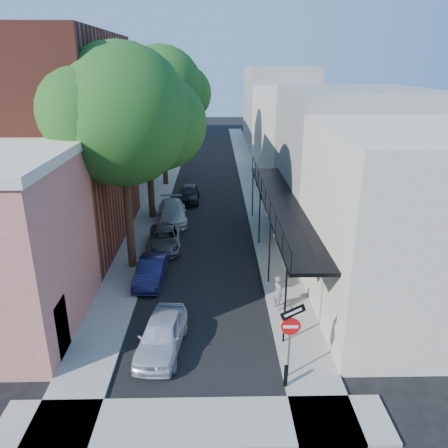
{
  "coord_description": "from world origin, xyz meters",
  "views": [
    {
      "loc": [
        0.68,
        -11.4,
        10.36
      ],
      "look_at": [
        1.1,
        9.07,
        2.8
      ],
      "focal_mm": 35.0,
      "sensor_mm": 36.0,
      "label": 1
    }
  ],
  "objects_px": {
    "parked_car_e": "(189,194)",
    "oak_far": "(167,90)",
    "parked_car_d": "(172,212)",
    "parked_car_c": "(165,239)",
    "oak_mid": "(153,116)",
    "pedestrian": "(278,292)",
    "bollard": "(286,376)",
    "parked_car_b": "(152,271)",
    "parked_car_a": "(162,335)",
    "sign_post": "(291,329)",
    "oak_near": "(131,118)"
  },
  "relations": [
    {
      "from": "sign_post",
      "to": "bollard",
      "type": "xyz_separation_m",
      "value": [
        -0.16,
        -0.47,
        -1.52
      ]
    },
    {
      "from": "sign_post",
      "to": "pedestrian",
      "type": "relative_size",
      "value": 1.9
    },
    {
      "from": "bollard",
      "to": "parked_car_e",
      "type": "height_order",
      "value": "parked_car_e"
    },
    {
      "from": "bollard",
      "to": "pedestrian",
      "type": "relative_size",
      "value": 0.51
    },
    {
      "from": "sign_post",
      "to": "oak_near",
      "type": "distance_m",
      "value": 12.77
    },
    {
      "from": "oak_mid",
      "to": "parked_car_a",
      "type": "bearing_deg",
      "value": -82.58
    },
    {
      "from": "parked_car_d",
      "to": "parked_car_c",
      "type": "bearing_deg",
      "value": -97.39
    },
    {
      "from": "oak_near",
      "to": "parked_car_b",
      "type": "xyz_separation_m",
      "value": [
        0.83,
        -1.91,
        -7.27
      ]
    },
    {
      "from": "parked_car_d",
      "to": "sign_post",
      "type": "bearing_deg",
      "value": -78.44
    },
    {
      "from": "bollard",
      "to": "parked_car_b",
      "type": "height_order",
      "value": "parked_car_b"
    },
    {
      "from": "parked_car_d",
      "to": "parked_car_b",
      "type": "bearing_deg",
      "value": -98.44
    },
    {
      "from": "parked_car_d",
      "to": "parked_car_e",
      "type": "relative_size",
      "value": 1.18
    },
    {
      "from": "parked_car_a",
      "to": "parked_car_d",
      "type": "distance_m",
      "value": 14.6
    },
    {
      "from": "oak_mid",
      "to": "oak_far",
      "type": "relative_size",
      "value": 0.86
    },
    {
      "from": "parked_car_a",
      "to": "parked_car_b",
      "type": "bearing_deg",
      "value": 107.54
    },
    {
      "from": "oak_near",
      "to": "parked_car_e",
      "type": "relative_size",
      "value": 2.91
    },
    {
      "from": "pedestrian",
      "to": "parked_car_d",
      "type": "bearing_deg",
      "value": 1.72
    },
    {
      "from": "bollard",
      "to": "parked_car_b",
      "type": "relative_size",
      "value": 0.22
    },
    {
      "from": "oak_far",
      "to": "pedestrian",
      "type": "distance_m",
      "value": 23.98
    },
    {
      "from": "parked_car_b",
      "to": "parked_car_c",
      "type": "xyz_separation_m",
      "value": [
        0.2,
        4.24,
        -0.02
      ]
    },
    {
      "from": "parked_car_a",
      "to": "parked_car_b",
      "type": "distance_m",
      "value": 5.73
    },
    {
      "from": "sign_post",
      "to": "parked_car_a",
      "type": "distance_m",
      "value": 5.08
    },
    {
      "from": "parked_car_e",
      "to": "oak_far",
      "type": "bearing_deg",
      "value": 109.33
    },
    {
      "from": "oak_far",
      "to": "parked_car_a",
      "type": "height_order",
      "value": "oak_far"
    },
    {
      "from": "sign_post",
      "to": "bollard",
      "type": "height_order",
      "value": "sign_post"
    },
    {
      "from": "oak_far",
      "to": "parked_car_c",
      "type": "distance_m",
      "value": 16.6
    },
    {
      "from": "oak_mid",
      "to": "parked_car_e",
      "type": "xyz_separation_m",
      "value": [
        2.02,
        3.65,
        -6.39
      ]
    },
    {
      "from": "bollard",
      "to": "parked_car_a",
      "type": "distance_m",
      "value": 4.94
    },
    {
      "from": "oak_far",
      "to": "parked_car_a",
      "type": "xyz_separation_m",
      "value": [
        1.95,
        -24.53,
        -7.59
      ]
    },
    {
      "from": "bollard",
      "to": "oak_near",
      "type": "height_order",
      "value": "oak_near"
    },
    {
      "from": "oak_mid",
      "to": "pedestrian",
      "type": "relative_size",
      "value": 6.47
    },
    {
      "from": "parked_car_a",
      "to": "pedestrian",
      "type": "bearing_deg",
      "value": 35.66
    },
    {
      "from": "sign_post",
      "to": "parked_car_d",
      "type": "xyz_separation_m",
      "value": [
        -5.47,
        16.33,
        -1.36
      ]
    },
    {
      "from": "bollard",
      "to": "oak_far",
      "type": "xyz_separation_m",
      "value": [
        -6.35,
        26.77,
        7.74
      ]
    },
    {
      "from": "parked_car_b",
      "to": "parked_car_c",
      "type": "relative_size",
      "value": 0.87
    },
    {
      "from": "bollard",
      "to": "oak_far",
      "type": "distance_m",
      "value": 28.58
    },
    {
      "from": "oak_near",
      "to": "parked_car_c",
      "type": "relative_size",
      "value": 2.71
    },
    {
      "from": "oak_mid",
      "to": "pedestrian",
      "type": "bearing_deg",
      "value": -61.89
    },
    {
      "from": "bollard",
      "to": "pedestrian",
      "type": "distance_m",
      "value": 4.99
    },
    {
      "from": "sign_post",
      "to": "parked_car_d",
      "type": "distance_m",
      "value": 17.28
    },
    {
      "from": "oak_near",
      "to": "parked_car_e",
      "type": "height_order",
      "value": "oak_near"
    },
    {
      "from": "oak_near",
      "to": "oak_far",
      "type": "xyz_separation_m",
      "value": [
        0.01,
        17.01,
        0.38
      ]
    },
    {
      "from": "bollard",
      "to": "oak_near",
      "type": "xyz_separation_m",
      "value": [
        -6.37,
        9.76,
        7.36
      ]
    },
    {
      "from": "oak_near",
      "to": "oak_far",
      "type": "relative_size",
      "value": 0.96
    },
    {
      "from": "parked_car_e",
      "to": "pedestrian",
      "type": "distance_m",
      "value": 17.1
    },
    {
      "from": "sign_post",
      "to": "parked_car_e",
      "type": "bearing_deg",
      "value": 102.3
    },
    {
      "from": "oak_mid",
      "to": "oak_far",
      "type": "xyz_separation_m",
      "value": [
        0.06,
        9.04,
        1.2
      ]
    },
    {
      "from": "pedestrian",
      "to": "parked_car_b",
      "type": "bearing_deg",
      "value": 40.1
    },
    {
      "from": "oak_near",
      "to": "parked_car_e",
      "type": "xyz_separation_m",
      "value": [
        1.97,
        11.62,
        -7.21
      ]
    },
    {
      "from": "parked_car_b",
      "to": "parked_car_e",
      "type": "bearing_deg",
      "value": 88.65
    }
  ]
}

